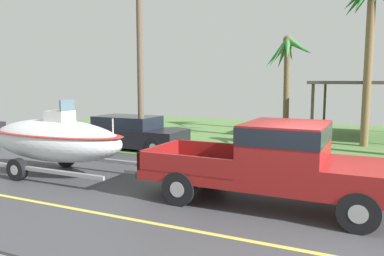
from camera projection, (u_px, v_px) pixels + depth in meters
name	position (u px, v px, depth m)	size (l,w,h in m)	color
ground	(349.00, 152.00, 15.63)	(36.00, 22.00, 0.11)	#424247
pickup_truck_towing	(284.00, 160.00, 8.75)	(6.01, 2.15, 1.93)	maroon
boat_on_trailer	(54.00, 140.00, 11.70)	(6.17, 2.18, 2.30)	gray
parked_sedan_near	(131.00, 133.00, 16.14)	(4.53, 1.84, 1.38)	black
palm_tree_near_left	(288.00, 56.00, 21.03)	(2.71, 3.22, 5.29)	brown
palm_tree_mid	(371.00, 12.00, 16.02)	(2.67, 3.68, 7.15)	brown
utility_pole	(140.00, 55.00, 14.80)	(0.24, 1.80, 7.33)	brown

